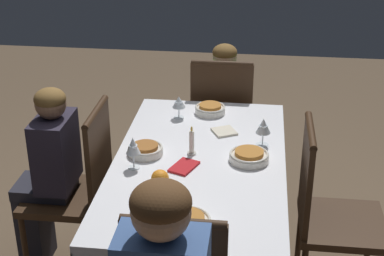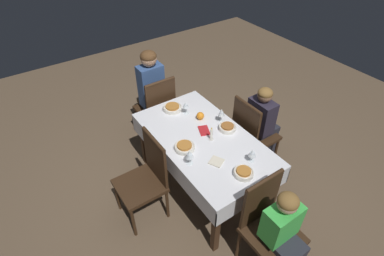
{
  "view_description": "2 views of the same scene",
  "coord_description": "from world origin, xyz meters",
  "px_view_note": "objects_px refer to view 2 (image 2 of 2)",
  "views": [
    {
      "loc": [
        -2.6,
        -0.28,
        2.15
      ],
      "look_at": [
        0.0,
        0.04,
        0.91
      ],
      "focal_mm": 55.0,
      "sensor_mm": 36.0,
      "label": 1
    },
    {
      "loc": [
        1.81,
        -1.38,
        2.75
      ],
      "look_at": [
        -0.09,
        -0.08,
        0.83
      ],
      "focal_mm": 28.0,
      "sensor_mm": 36.0,
      "label": 2
    }
  ],
  "objects_px": {
    "chair_west": "(157,107)",
    "person_child_dark": "(263,123)",
    "chair_south": "(146,176)",
    "bowl_west": "(172,108)",
    "bowl_north": "(227,127)",
    "wine_glass_north": "(221,113)",
    "dining_table": "(203,144)",
    "wine_glass_west": "(186,105)",
    "candle_centerpiece": "(211,135)",
    "chair_east": "(268,223)",
    "person_child_green": "(284,237)",
    "napkin_spare_side": "(204,130)",
    "chair_north": "(252,132)",
    "wine_glass_east": "(252,153)",
    "wine_glass_south": "(189,155)",
    "napkin_red_folded": "(216,162)",
    "person_adult_denim": "(150,90)",
    "bowl_south": "(184,147)",
    "orange_fruit": "(200,116)",
    "bowl_east": "(244,172)"
  },
  "relations": [
    {
      "from": "bowl_north",
      "to": "bowl_west",
      "type": "bearing_deg",
      "value": -154.97
    },
    {
      "from": "chair_south",
      "to": "bowl_east",
      "type": "xyz_separation_m",
      "value": [
        0.64,
        0.66,
        0.23
      ]
    },
    {
      "from": "dining_table",
      "to": "wine_glass_east",
      "type": "height_order",
      "value": "wine_glass_east"
    },
    {
      "from": "dining_table",
      "to": "wine_glass_west",
      "type": "bearing_deg",
      "value": 169.76
    },
    {
      "from": "person_child_green",
      "to": "bowl_north",
      "type": "xyz_separation_m",
      "value": [
        -1.14,
        0.33,
        0.21
      ]
    },
    {
      "from": "wine_glass_north",
      "to": "wine_glass_south",
      "type": "height_order",
      "value": "wine_glass_north"
    },
    {
      "from": "bowl_north",
      "to": "chair_north",
      "type": "bearing_deg",
      "value": 88.13
    },
    {
      "from": "chair_east",
      "to": "person_child_dark",
      "type": "bearing_deg",
      "value": 47.3
    },
    {
      "from": "person_adult_denim",
      "to": "orange_fruit",
      "type": "distance_m",
      "value": 0.89
    },
    {
      "from": "bowl_east",
      "to": "person_adult_denim",
      "type": "bearing_deg",
      "value": -179.89
    },
    {
      "from": "dining_table",
      "to": "wine_glass_west",
      "type": "relative_size",
      "value": 10.61
    },
    {
      "from": "wine_glass_east",
      "to": "bowl_west",
      "type": "bearing_deg",
      "value": -170.49
    },
    {
      "from": "person_adult_denim",
      "to": "bowl_north",
      "type": "distance_m",
      "value": 1.22
    },
    {
      "from": "wine_glass_east",
      "to": "wine_glass_north",
      "type": "xyz_separation_m",
      "value": [
        -0.62,
        0.14,
        0.02
      ]
    },
    {
      "from": "napkin_red_folded",
      "to": "bowl_south",
      "type": "bearing_deg",
      "value": -154.98
    },
    {
      "from": "person_adult_denim",
      "to": "bowl_north",
      "type": "height_order",
      "value": "person_adult_denim"
    },
    {
      "from": "wine_glass_south",
      "to": "wine_glass_west",
      "type": "bearing_deg",
      "value": 149.09
    },
    {
      "from": "candle_centerpiece",
      "to": "bowl_south",
      "type": "bearing_deg",
      "value": -97.2
    },
    {
      "from": "bowl_west",
      "to": "candle_centerpiece",
      "type": "xyz_separation_m",
      "value": [
        0.65,
        0.06,
        0.03
      ]
    },
    {
      "from": "bowl_north",
      "to": "candle_centerpiece",
      "type": "xyz_separation_m",
      "value": [
        0.03,
        -0.24,
        0.03
      ]
    },
    {
      "from": "chair_east",
      "to": "person_child_green",
      "type": "height_order",
      "value": "person_child_green"
    },
    {
      "from": "chair_south",
      "to": "bowl_north",
      "type": "relative_size",
      "value": 5.34
    },
    {
      "from": "napkin_red_folded",
      "to": "wine_glass_south",
      "type": "bearing_deg",
      "value": -121.81
    },
    {
      "from": "bowl_west",
      "to": "wine_glass_south",
      "type": "distance_m",
      "value": 0.86
    },
    {
      "from": "dining_table",
      "to": "napkin_spare_side",
      "type": "relative_size",
      "value": 8.51
    },
    {
      "from": "candle_centerpiece",
      "to": "napkin_red_folded",
      "type": "distance_m",
      "value": 0.32
    },
    {
      "from": "bowl_north",
      "to": "wine_glass_north",
      "type": "xyz_separation_m",
      "value": [
        -0.15,
        0.03,
        0.09
      ]
    },
    {
      "from": "person_adult_denim",
      "to": "napkin_red_folded",
      "type": "xyz_separation_m",
      "value": [
        1.49,
        -0.1,
        0.03
      ]
    },
    {
      "from": "chair_south",
      "to": "bowl_west",
      "type": "height_order",
      "value": "chair_south"
    },
    {
      "from": "chair_west",
      "to": "wine_glass_south",
      "type": "relative_size",
      "value": 6.3
    },
    {
      "from": "chair_north",
      "to": "bowl_north",
      "type": "xyz_separation_m",
      "value": [
        -0.01,
        -0.37,
        0.23
      ]
    },
    {
      "from": "chair_south",
      "to": "bowl_west",
      "type": "relative_size",
      "value": 4.51
    },
    {
      "from": "napkin_spare_side",
      "to": "chair_west",
      "type": "bearing_deg",
      "value": -175.72
    },
    {
      "from": "bowl_south",
      "to": "orange_fruit",
      "type": "bearing_deg",
      "value": 126.66
    },
    {
      "from": "napkin_red_folded",
      "to": "candle_centerpiece",
      "type": "bearing_deg",
      "value": 151.79
    },
    {
      "from": "chair_east",
      "to": "napkin_spare_side",
      "type": "distance_m",
      "value": 1.1
    },
    {
      "from": "chair_east",
      "to": "wine_glass_west",
      "type": "height_order",
      "value": "chair_east"
    },
    {
      "from": "chair_south",
      "to": "orange_fruit",
      "type": "xyz_separation_m",
      "value": [
        -0.23,
        0.81,
        0.25
      ]
    },
    {
      "from": "bowl_west",
      "to": "wine_glass_east",
      "type": "distance_m",
      "value": 1.12
    },
    {
      "from": "bowl_east",
      "to": "wine_glass_north",
      "type": "relative_size",
      "value": 1.1
    },
    {
      "from": "person_child_dark",
      "to": "wine_glass_north",
      "type": "xyz_separation_m",
      "value": [
        -0.16,
        -0.52,
        0.26
      ]
    },
    {
      "from": "chair_west",
      "to": "person_child_dark",
      "type": "bearing_deg",
      "value": 128.61
    },
    {
      "from": "dining_table",
      "to": "wine_glass_south",
      "type": "relative_size",
      "value": 10.03
    },
    {
      "from": "chair_east",
      "to": "napkin_spare_side",
      "type": "bearing_deg",
      "value": 83.95
    },
    {
      "from": "chair_south",
      "to": "wine_glass_east",
      "type": "bearing_deg",
      "value": 56.29
    },
    {
      "from": "bowl_west",
      "to": "bowl_east",
      "type": "relative_size",
      "value": 1.19
    },
    {
      "from": "bowl_south",
      "to": "person_child_dark",
      "type": "bearing_deg",
      "value": 89.03
    },
    {
      "from": "dining_table",
      "to": "wine_glass_north",
      "type": "height_order",
      "value": "wine_glass_north"
    },
    {
      "from": "wine_glass_east",
      "to": "wine_glass_south",
      "type": "height_order",
      "value": "wine_glass_south"
    },
    {
      "from": "chair_west",
      "to": "person_child_dark",
      "type": "relative_size",
      "value": 0.91
    }
  ]
}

